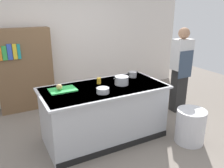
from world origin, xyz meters
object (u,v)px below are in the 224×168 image
mixing_bowl (103,90)px  juice_cup (99,81)px  stock_pot (122,80)px  sauce_pan (133,74)px  onion (59,87)px  trash_bin (190,126)px  bookshelf (25,70)px  person_chef (181,68)px

mixing_bowl → juice_cup: juice_cup is taller
stock_pot → sauce_pan: size_ratio=1.38×
mixing_bowl → onion: bearing=145.0°
mixing_bowl → trash_bin: (1.29, -0.54, -0.66)m
mixing_bowl → juice_cup: bearing=72.7°
sauce_pan → mixing_bowl: size_ratio=1.12×
sauce_pan → juice_cup: bearing=-176.0°
trash_bin → stock_pot: bearing=138.8°
stock_pot → bookshelf: 2.20m
mixing_bowl → person_chef: size_ratio=0.11×
stock_pot → onion: bearing=170.1°
sauce_pan → trash_bin: (0.47, -1.00, -0.67)m
stock_pot → juice_cup: 0.37m
juice_cup → person_chef: person_chef is taller
onion → trash_bin: (1.83, -0.92, -0.69)m
mixing_bowl → trash_bin: 1.55m
mixing_bowl → bookshelf: bearing=111.5°
trash_bin → juice_cup: bearing=140.6°
mixing_bowl → sauce_pan: bearing=29.5°
onion → trash_bin: onion is taller
onion → mixing_bowl: size_ratio=0.49×
juice_cup → trash_bin: juice_cup is taller
mixing_bowl → bookshelf: size_ratio=0.11×
stock_pot → bookshelf: (-1.23, 1.82, -0.12)m
onion → stock_pot: (0.97, -0.17, 0.00)m
stock_pot → trash_bin: 1.33m
stock_pot → juice_cup: (-0.31, 0.21, -0.02)m
stock_pot → person_chef: person_chef is taller
stock_pot → mixing_bowl: stock_pot is taller
mixing_bowl → person_chef: bearing=13.3°
sauce_pan → trash_bin: sauce_pan is taller
person_chef → sauce_pan: bearing=83.4°
person_chef → bookshelf: 3.18m
sauce_pan → trash_bin: bearing=-64.8°
stock_pot → mixing_bowl: size_ratio=1.54×
stock_pot → juice_cup: size_ratio=2.89×
onion → juice_cup: 0.67m
juice_cup → trash_bin: (1.16, -0.95, -0.67)m
stock_pot → person_chef: 1.56m
onion → bookshelf: bookshelf is taller
juice_cup → bookshelf: size_ratio=0.06×
sauce_pan → mixing_bowl: bearing=-150.5°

